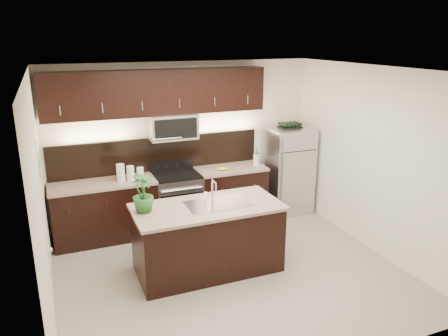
{
  "coord_description": "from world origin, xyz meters",
  "views": [
    {
      "loc": [
        -2.05,
        -4.86,
        3.1
      ],
      "look_at": [
        0.13,
        0.55,
        1.32
      ],
      "focal_mm": 35.0,
      "sensor_mm": 36.0,
      "label": 1
    }
  ],
  "objects": [
    {
      "name": "wine_rack",
      "position": [
        1.8,
        1.63,
        1.6
      ],
      "size": [
        0.38,
        0.24,
        0.09
      ],
      "color": "black",
      "rests_on": "refrigerator"
    },
    {
      "name": "room_walls",
      "position": [
        -0.11,
        -0.04,
        1.7
      ],
      "size": [
        4.52,
        4.02,
        2.71
      ],
      "color": "silver",
      "rests_on": "ground"
    },
    {
      "name": "sink_faucet",
      "position": [
        -0.1,
        0.21,
        0.96
      ],
      "size": [
        0.84,
        0.5,
        0.28
      ],
      "color": "silver",
      "rests_on": "island"
    },
    {
      "name": "canisters",
      "position": [
        -1.03,
        1.63,
        1.06
      ],
      "size": [
        0.41,
        0.14,
        0.27
      ],
      "rotation": [
        0.0,
        0.0,
        -0.08
      ],
      "color": "silver",
      "rests_on": "counter_run"
    },
    {
      "name": "refrigerator",
      "position": [
        1.8,
        1.63,
        0.78
      ],
      "size": [
        0.75,
        0.68,
        1.55
      ],
      "primitive_type": "cube",
      "color": "#B2B2B7",
      "rests_on": "ground"
    },
    {
      "name": "upper_fixtures",
      "position": [
        -0.43,
        1.84,
        2.14
      ],
      "size": [
        3.49,
        0.4,
        1.66
      ],
      "color": "black",
      "rests_on": "counter_run"
    },
    {
      "name": "french_press",
      "position": [
        1.17,
        1.64,
        1.06
      ],
      "size": [
        0.11,
        0.11,
        0.31
      ],
      "rotation": [
        0.0,
        0.0,
        0.03
      ],
      "color": "silver",
      "rests_on": "counter_run"
    },
    {
      "name": "ground",
      "position": [
        0.0,
        0.0,
        0.0
      ],
      "size": [
        4.5,
        4.5,
        0.0
      ],
      "primitive_type": "plane",
      "color": "gray",
      "rests_on": "ground"
    },
    {
      "name": "island",
      "position": [
        -0.25,
        0.2,
        0.47
      ],
      "size": [
        1.96,
        0.96,
        0.94
      ],
      "color": "black",
      "rests_on": "ground"
    },
    {
      "name": "bananas",
      "position": [
        0.49,
        1.61,
        0.97
      ],
      "size": [
        0.21,
        0.19,
        0.05
      ],
      "primitive_type": "ellipsoid",
      "rotation": [
        0.0,
        0.0,
        -0.4
      ],
      "color": "gold",
      "rests_on": "counter_run"
    },
    {
      "name": "plant",
      "position": [
        -1.07,
        0.31,
        1.19
      ],
      "size": [
        0.36,
        0.36,
        0.49
      ],
      "primitive_type": "imported",
      "rotation": [
        0.0,
        0.0,
        0.43
      ],
      "color": "#205122",
      "rests_on": "island"
    },
    {
      "name": "counter_run",
      "position": [
        -0.46,
        1.69,
        0.47
      ],
      "size": [
        3.51,
        0.65,
        0.94
      ],
      "color": "black",
      "rests_on": "ground"
    }
  ]
}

